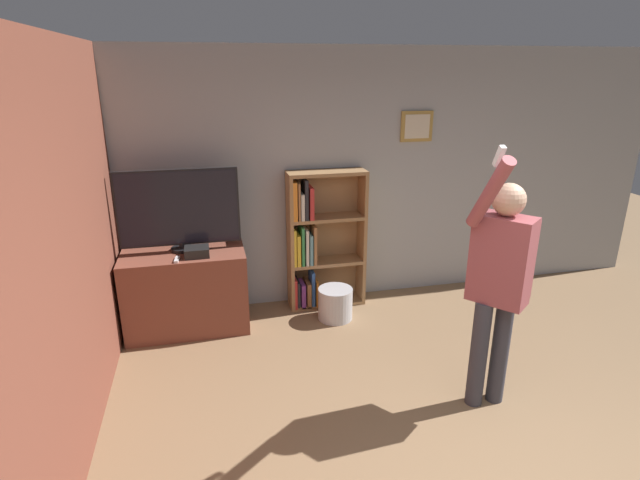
{
  "coord_description": "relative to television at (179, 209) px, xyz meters",
  "views": [
    {
      "loc": [
        -1.64,
        -1.88,
        2.48
      ],
      "look_at": [
        -0.77,
        1.84,
        1.16
      ],
      "focal_mm": 28.0,
      "sensor_mm": 36.0,
      "label": 1
    }
  ],
  "objects": [
    {
      "name": "wall_back",
      "position": [
        1.91,
        0.35,
        0.14
      ],
      "size": [
        7.05,
        0.09,
        2.7
      ],
      "color": "#9EA3A8",
      "rests_on": "ground_plane"
    },
    {
      "name": "wall_side_brick",
      "position": [
        -0.65,
        -1.26,
        0.13
      ],
      "size": [
        0.06,
        4.75,
        2.7
      ],
      "color": "brown",
      "rests_on": "ground_plane"
    },
    {
      "name": "tv_ledge",
      "position": [
        -0.0,
        -0.04,
        -0.81
      ],
      "size": [
        1.16,
        0.65,
        0.81
      ],
      "color": "brown",
      "rests_on": "ground_plane"
    },
    {
      "name": "television",
      "position": [
        0.0,
        0.0,
        0.0
      ],
      "size": [
        1.13,
        0.22,
        0.79
      ],
      "color": "black",
      "rests_on": "tv_ledge"
    },
    {
      "name": "game_console",
      "position": [
        0.14,
        -0.19,
        -0.37
      ],
      "size": [
        0.23,
        0.2,
        0.09
      ],
      "color": "black",
      "rests_on": "tv_ledge"
    },
    {
      "name": "remote_loose",
      "position": [
        -0.04,
        -0.27,
        -0.4
      ],
      "size": [
        0.05,
        0.14,
        0.02
      ],
      "color": "white",
      "rests_on": "tv_ledge"
    },
    {
      "name": "bookshelf",
      "position": [
        1.38,
        0.17,
        -0.49
      ],
      "size": [
        0.82,
        0.28,
        1.48
      ],
      "color": "#997047",
      "rests_on": "ground_plane"
    },
    {
      "name": "person",
      "position": [
        2.27,
        -1.8,
        -0.16
      ],
      "size": [
        0.55,
        0.55,
        2.04
      ],
      "rotation": [
        0.0,
        0.0,
        -0.9
      ],
      "color": "#383842",
      "rests_on": "ground_plane"
    },
    {
      "name": "waste_bin",
      "position": [
        1.48,
        -0.21,
        -1.05
      ],
      "size": [
        0.36,
        0.36,
        0.33
      ],
      "color": "#B7B7BC",
      "rests_on": "ground_plane"
    }
  ]
}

